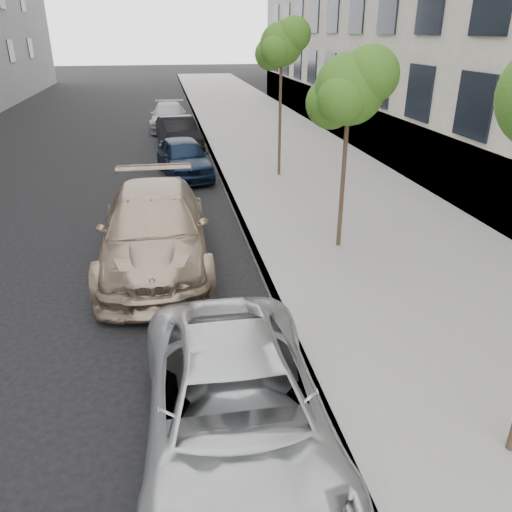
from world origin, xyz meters
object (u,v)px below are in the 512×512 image
object	(u,v)px
suv	(154,229)
minivan	(236,410)
tree_far	(282,45)
sedan_rear	(169,116)
sedan_blue	(184,157)
sedan_black	(179,133)
tree_mid	(351,89)

from	to	relation	value
suv	minivan	bearing A→B (deg)	-79.81
tree_far	sedan_rear	world-z (taller)	tree_far
sedan_rear	sedan_blue	bearing A→B (deg)	-85.24
sedan_black	tree_mid	bearing A→B (deg)	-83.77
sedan_blue	minivan	bearing A→B (deg)	-98.00
tree_mid	sedan_rear	bearing A→B (deg)	102.12
sedan_black	minivan	bearing A→B (deg)	-99.16
sedan_blue	suv	bearing A→B (deg)	-105.61
sedan_black	sedan_rear	bearing A→B (deg)	84.65
tree_mid	sedan_black	xyz separation A→B (m)	(-3.33, 12.09, -3.03)
tree_mid	sedan_blue	bearing A→B (deg)	114.08
sedan_black	sedan_blue	bearing A→B (deg)	-99.16
sedan_black	sedan_rear	distance (m)	4.94
tree_mid	sedan_rear	distance (m)	17.67
minivan	sedan_black	xyz separation A→B (m)	(0.00, 17.90, 0.01)
suv	sedan_blue	xyz separation A→B (m)	(0.99, 7.40, -0.15)
tree_far	sedan_blue	bearing A→B (deg)	164.14
minivan	sedan_rear	world-z (taller)	minivan
suv	sedan_rear	xyz separation A→B (m)	(0.66, 16.97, -0.17)
tree_far	sedan_rear	size ratio (longest dim) A/B	1.13
sedan_blue	sedan_black	world-z (taller)	sedan_blue
minivan	suv	size ratio (longest dim) A/B	0.84
tree_far	suv	bearing A→B (deg)	-123.78
minivan	sedan_black	distance (m)	17.90
sedan_blue	sedan_black	size ratio (longest dim) A/B	0.97
tree_mid	suv	size ratio (longest dim) A/B	0.78
tree_far	minivan	xyz separation A→B (m)	(-3.33, -12.31, -3.75)
tree_far	suv	size ratio (longest dim) A/B	0.90
sedan_black	sedan_rear	world-z (taller)	sedan_black
sedan_blue	sedan_rear	world-z (taller)	sedan_blue
tree_far	sedan_rear	bearing A→B (deg)	109.16
sedan_blue	sedan_rear	bearing A→B (deg)	83.97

